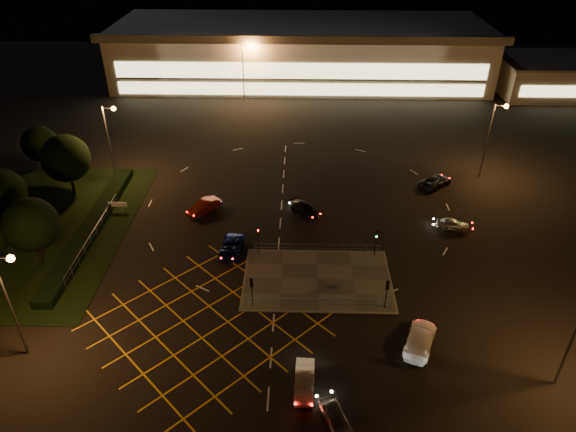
{
  "coord_description": "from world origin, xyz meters",
  "views": [
    {
      "loc": [
        0.12,
        -40.97,
        32.13
      ],
      "look_at": [
        -1.08,
        6.38,
        2.0
      ],
      "focal_mm": 32.0,
      "sensor_mm": 36.0,
      "label": 1
    }
  ],
  "objects_px": {
    "signal_se": "(387,289)",
    "car_circ_red": "(204,206)",
    "car_approach_white": "(420,339)",
    "signal_sw": "(252,287)",
    "car_left_blue": "(231,247)",
    "signal_ne": "(376,237)",
    "signal_nw": "(258,236)",
    "car_east_grey": "(436,182)",
    "car_near_silver": "(336,417)",
    "car_queue_white": "(304,381)",
    "car_far_dkgrey": "(305,209)",
    "car_right_silver": "(453,224)"
  },
  "relations": [
    {
      "from": "car_approach_white",
      "to": "signal_sw",
      "type": "bearing_deg",
      "value": 5.51
    },
    {
      "from": "signal_ne",
      "to": "car_circ_red",
      "type": "xyz_separation_m",
      "value": [
        -19.07,
        8.25,
        -1.65
      ]
    },
    {
      "from": "signal_se",
      "to": "car_near_silver",
      "type": "bearing_deg",
      "value": 66.92
    },
    {
      "from": "car_circ_red",
      "to": "car_east_grey",
      "type": "bearing_deg",
      "value": 52.69
    },
    {
      "from": "signal_se",
      "to": "car_circ_red",
      "type": "bearing_deg",
      "value": -40.42
    },
    {
      "from": "signal_nw",
      "to": "car_approach_white",
      "type": "bearing_deg",
      "value": -40.76
    },
    {
      "from": "car_far_dkgrey",
      "to": "signal_nw",
      "type": "bearing_deg",
      "value": -160.5
    },
    {
      "from": "car_right_silver",
      "to": "car_approach_white",
      "type": "height_order",
      "value": "car_approach_white"
    },
    {
      "from": "signal_se",
      "to": "car_circ_red",
      "type": "height_order",
      "value": "signal_se"
    },
    {
      "from": "car_far_dkgrey",
      "to": "car_east_grey",
      "type": "distance_m",
      "value": 18.16
    },
    {
      "from": "car_far_dkgrey",
      "to": "signal_sw",
      "type": "bearing_deg",
      "value": -146.73
    },
    {
      "from": "signal_se",
      "to": "car_queue_white",
      "type": "height_order",
      "value": "signal_se"
    },
    {
      "from": "car_left_blue",
      "to": "car_far_dkgrey",
      "type": "relative_size",
      "value": 1.08
    },
    {
      "from": "signal_se",
      "to": "car_near_silver",
      "type": "xyz_separation_m",
      "value": [
        -5.09,
        -11.94,
        -1.73
      ]
    },
    {
      "from": "signal_se",
      "to": "car_approach_white",
      "type": "xyz_separation_m",
      "value": [
        2.31,
        -4.35,
        -1.62
      ]
    },
    {
      "from": "car_right_silver",
      "to": "car_approach_white",
      "type": "bearing_deg",
      "value": 169.52
    },
    {
      "from": "car_queue_white",
      "to": "car_circ_red",
      "type": "relative_size",
      "value": 0.96
    },
    {
      "from": "signal_sw",
      "to": "car_right_silver",
      "type": "relative_size",
      "value": 0.87
    },
    {
      "from": "car_right_silver",
      "to": "signal_sw",
      "type": "bearing_deg",
      "value": 133.19
    },
    {
      "from": "car_circ_red",
      "to": "car_near_silver",
      "type": "bearing_deg",
      "value": -24.55
    },
    {
      "from": "signal_sw",
      "to": "car_left_blue",
      "type": "height_order",
      "value": "signal_sw"
    },
    {
      "from": "signal_ne",
      "to": "car_east_grey",
      "type": "relative_size",
      "value": 0.66
    },
    {
      "from": "car_right_silver",
      "to": "car_approach_white",
      "type": "relative_size",
      "value": 0.7
    },
    {
      "from": "signal_se",
      "to": "signal_ne",
      "type": "relative_size",
      "value": 1.0
    },
    {
      "from": "car_far_dkgrey",
      "to": "signal_ne",
      "type": "bearing_deg",
      "value": -88.94
    },
    {
      "from": "car_right_silver",
      "to": "car_east_grey",
      "type": "distance_m",
      "value": 9.85
    },
    {
      "from": "car_far_dkgrey",
      "to": "car_right_silver",
      "type": "bearing_deg",
      "value": -50.13
    },
    {
      "from": "car_far_dkgrey",
      "to": "car_east_grey",
      "type": "bearing_deg",
      "value": -17.7
    },
    {
      "from": "car_queue_white",
      "to": "car_right_silver",
      "type": "bearing_deg",
      "value": 55.15
    },
    {
      "from": "car_left_blue",
      "to": "car_circ_red",
      "type": "distance_m",
      "value": 8.9
    },
    {
      "from": "car_near_silver",
      "to": "car_approach_white",
      "type": "distance_m",
      "value": 10.6
    },
    {
      "from": "car_left_blue",
      "to": "signal_nw",
      "type": "bearing_deg",
      "value": -2.51
    },
    {
      "from": "signal_nw",
      "to": "car_right_silver",
      "type": "relative_size",
      "value": 0.87
    },
    {
      "from": "car_near_silver",
      "to": "car_approach_white",
      "type": "height_order",
      "value": "car_approach_white"
    },
    {
      "from": "car_right_silver",
      "to": "car_circ_red",
      "type": "relative_size",
      "value": 0.83
    },
    {
      "from": "signal_nw",
      "to": "car_far_dkgrey",
      "type": "xyz_separation_m",
      "value": [
        4.77,
        8.21,
        -1.76
      ]
    },
    {
      "from": "signal_nw",
      "to": "car_circ_red",
      "type": "bearing_deg",
      "value": 130.58
    },
    {
      "from": "car_left_blue",
      "to": "car_east_grey",
      "type": "xyz_separation_m",
      "value": [
        24.49,
        14.83,
        0.04
      ]
    },
    {
      "from": "signal_se",
      "to": "car_queue_white",
      "type": "distance_m",
      "value": 11.6
    },
    {
      "from": "car_circ_red",
      "to": "car_approach_white",
      "type": "bearing_deg",
      "value": -4.86
    },
    {
      "from": "signal_se",
      "to": "signal_ne",
      "type": "distance_m",
      "value": 7.99
    },
    {
      "from": "signal_ne",
      "to": "car_approach_white",
      "type": "distance_m",
      "value": 12.66
    },
    {
      "from": "car_left_blue",
      "to": "car_far_dkgrey",
      "type": "height_order",
      "value": "car_left_blue"
    },
    {
      "from": "signal_ne",
      "to": "car_approach_white",
      "type": "bearing_deg",
      "value": -79.38
    },
    {
      "from": "car_queue_white",
      "to": "car_circ_red",
      "type": "xyz_separation_m",
      "value": [
        -11.78,
        25.11,
        0.03
      ]
    },
    {
      "from": "car_near_silver",
      "to": "car_queue_white",
      "type": "relative_size",
      "value": 0.9
    },
    {
      "from": "car_queue_white",
      "to": "car_approach_white",
      "type": "xyz_separation_m",
      "value": [
        9.6,
        4.52,
        0.06
      ]
    },
    {
      "from": "car_east_grey",
      "to": "car_approach_white",
      "type": "xyz_separation_m",
      "value": [
        -7.23,
        -27.52,
        0.08
      ]
    },
    {
      "from": "signal_se",
      "to": "car_east_grey",
      "type": "relative_size",
      "value": 0.66
    },
    {
      "from": "car_east_grey",
      "to": "car_right_silver",
      "type": "bearing_deg",
      "value": 138.0
    }
  ]
}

